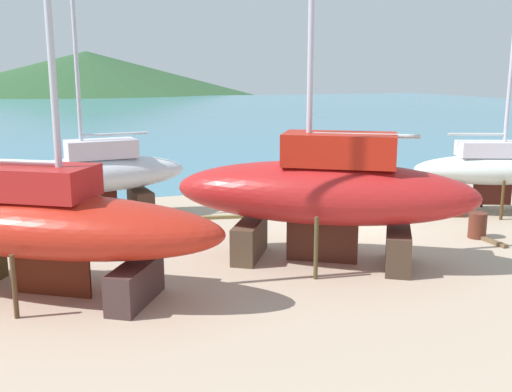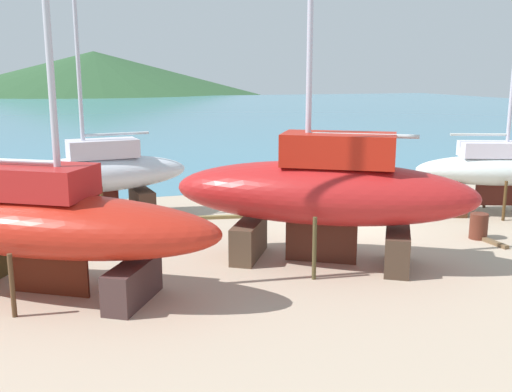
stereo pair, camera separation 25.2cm
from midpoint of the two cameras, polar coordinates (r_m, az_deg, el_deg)
ground_plane at (r=20.53m, az=12.03°, el=-4.55°), size 41.64×41.64×0.00m
sea_water at (r=85.71m, az=-10.98°, el=7.91°), size 166.56×115.90×0.01m
headland_hill at (r=178.82m, az=-15.28°, el=9.71°), size 178.02×178.02×23.03m
sailboat_mid_port at (r=25.85m, az=22.52°, el=2.22°), size 6.83×4.15×10.84m
sailboat_small_center at (r=23.90m, az=-15.03°, el=2.10°), size 7.62×3.21×12.06m
sailboat_far_slipway at (r=17.73m, az=6.97°, el=0.47°), size 9.25×7.06×14.34m
sailboat_large_starboard at (r=16.01m, az=-19.52°, el=-2.38°), size 9.57×7.21×16.07m
worker at (r=23.82m, az=12.94°, el=-0.08°), size 0.37×0.49×1.73m
barrel_tipped_center at (r=22.05m, az=21.10°, el=-2.74°), size 0.74×0.74×0.90m
barrel_tipped_left at (r=26.98m, az=11.89°, el=0.37°), size 0.82×0.82×0.88m
timber_long_aft at (r=21.80m, az=21.92°, el=-4.03°), size 0.26×1.78×0.13m
timber_plank_far at (r=23.49m, az=-2.86°, el=-2.04°), size 2.10×0.56×0.12m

